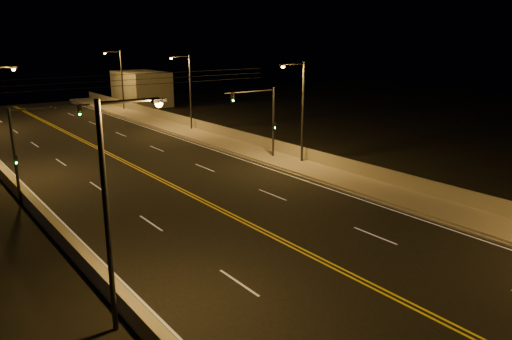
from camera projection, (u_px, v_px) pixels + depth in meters
road at (212, 206)px, 31.93m from camera, size 18.00×120.00×0.02m
sidewalk at (333, 176)px, 38.10m from camera, size 3.60×120.00×0.30m
curb at (315, 181)px, 37.04m from camera, size 0.14×120.00×0.15m
parapet_wall at (348, 165)px, 38.88m from camera, size 0.30×120.00×1.00m
jersey_barrier at (59, 233)px, 26.36m from camera, size 0.45×120.00×0.89m
distant_building_right at (141, 89)px, 77.73m from camera, size 6.00×10.00×5.20m
parapet_rail at (349, 158)px, 38.74m from camera, size 0.06×120.00×0.06m
lane_markings at (213, 206)px, 31.87m from camera, size 17.32×116.00×0.00m
streetlight_1 at (300, 106)px, 40.92m from camera, size 2.55×0.28×8.54m
streetlight_2 at (188, 88)px, 55.58m from camera, size 2.55×0.28×8.54m
streetlight_3 at (120, 76)px, 71.00m from camera, size 2.55×0.28×8.54m
streetlight_4 at (114, 201)px, 17.41m from camera, size 2.55×0.28×8.54m
traffic_signal_right at (264, 116)px, 42.57m from camera, size 5.11×0.31×6.29m
traffic_signal_left at (30, 143)px, 31.74m from camera, size 5.11×0.31×6.29m
overhead_wires at (143, 79)px, 37.38m from camera, size 22.00×0.03×0.83m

